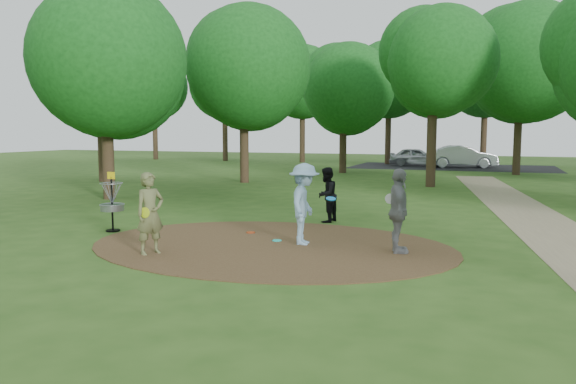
% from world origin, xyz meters
% --- Properties ---
extents(ground, '(100.00, 100.00, 0.00)m').
position_xyz_m(ground, '(0.00, 0.00, 0.00)').
color(ground, '#2D5119').
rests_on(ground, ground).
extents(dirt_clearing, '(8.40, 8.40, 0.02)m').
position_xyz_m(dirt_clearing, '(0.00, 0.00, 0.01)').
color(dirt_clearing, '#47301C').
rests_on(dirt_clearing, ground).
extents(parking_lot, '(14.00, 8.00, 0.01)m').
position_xyz_m(parking_lot, '(2.00, 30.00, 0.00)').
color(parking_lot, black).
rests_on(parking_lot, ground).
extents(player_observer_with_disc, '(0.66, 0.75, 1.74)m').
position_xyz_m(player_observer_with_disc, '(-2.02, -1.69, 0.87)').
color(player_observer_with_disc, '#5F643A').
rests_on(player_observer_with_disc, ground).
extents(player_throwing_with_disc, '(1.21, 1.29, 1.86)m').
position_xyz_m(player_throwing_with_disc, '(0.69, 0.38, 0.93)').
color(player_throwing_with_disc, '#91BAD8').
rests_on(player_throwing_with_disc, ground).
extents(player_walking_with_disc, '(0.71, 0.85, 1.56)m').
position_xyz_m(player_walking_with_disc, '(0.28, 3.61, 0.78)').
color(player_walking_with_disc, black).
rests_on(player_walking_with_disc, ground).
extents(player_waiting_with_disc, '(0.67, 1.13, 1.81)m').
position_xyz_m(player_waiting_with_disc, '(2.85, 0.20, 0.90)').
color(player_waiting_with_disc, gray).
rests_on(player_waiting_with_disc, ground).
extents(disc_ground_cyan, '(0.22, 0.22, 0.02)m').
position_xyz_m(disc_ground_cyan, '(-0.02, 0.48, 0.03)').
color(disc_ground_cyan, '#1BDAC6').
rests_on(disc_ground_cyan, dirt_clearing).
extents(disc_ground_red, '(0.22, 0.22, 0.02)m').
position_xyz_m(disc_ground_red, '(-1.02, 1.23, 0.03)').
color(disc_ground_red, '#BE3513').
rests_on(disc_ground_red, dirt_clearing).
extents(car_left, '(4.04, 1.86, 1.34)m').
position_xyz_m(car_left, '(-0.59, 30.46, 0.67)').
color(car_left, '#B5B8BD').
rests_on(car_left, ground).
extents(car_right, '(4.98, 2.67, 1.56)m').
position_xyz_m(car_right, '(2.65, 29.52, 0.78)').
color(car_right, '#B2B6BA').
rests_on(car_right, ground).
extents(disc_golf_basket, '(0.63, 0.63, 1.54)m').
position_xyz_m(disc_golf_basket, '(-4.50, 0.30, 0.87)').
color(disc_golf_basket, black).
rests_on(disc_golf_basket, ground).
extents(tree_ring, '(37.10, 45.61, 9.74)m').
position_xyz_m(tree_ring, '(0.66, 10.82, 5.23)').
color(tree_ring, '#332316').
rests_on(tree_ring, ground).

